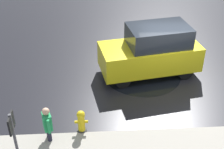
{
  "coord_description": "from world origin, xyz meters",
  "views": [
    {
      "loc": [
        2.97,
        9.96,
        6.9
      ],
      "look_at": [
        2.42,
        0.61,
        0.9
      ],
      "focal_mm": 50.0,
      "sensor_mm": 36.0,
      "label": 1
    }
  ],
  "objects_px": {
    "fire_hydrant": "(81,121)",
    "sign_post": "(15,141)",
    "pedestrian": "(47,123)",
    "moving_hatchback": "(152,51)"
  },
  "relations": [
    {
      "from": "pedestrian",
      "to": "sign_post",
      "type": "distance_m",
      "value": 1.94
    },
    {
      "from": "pedestrian",
      "to": "sign_post",
      "type": "bearing_deg",
      "value": 74.39
    },
    {
      "from": "pedestrian",
      "to": "sign_post",
      "type": "relative_size",
      "value": 0.51
    },
    {
      "from": "moving_hatchback",
      "to": "pedestrian",
      "type": "bearing_deg",
      "value": 44.21
    },
    {
      "from": "fire_hydrant",
      "to": "sign_post",
      "type": "height_order",
      "value": "sign_post"
    },
    {
      "from": "fire_hydrant",
      "to": "pedestrian",
      "type": "relative_size",
      "value": 0.66
    },
    {
      "from": "moving_hatchback",
      "to": "sign_post",
      "type": "xyz_separation_m",
      "value": [
        4.2,
        5.29,
        0.55
      ]
    },
    {
      "from": "moving_hatchback",
      "to": "fire_hydrant",
      "type": "bearing_deg",
      "value": 50.4
    },
    {
      "from": "moving_hatchback",
      "to": "pedestrian",
      "type": "distance_m",
      "value": 5.22
    },
    {
      "from": "fire_hydrant",
      "to": "sign_post",
      "type": "bearing_deg",
      "value": 53.62
    }
  ]
}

